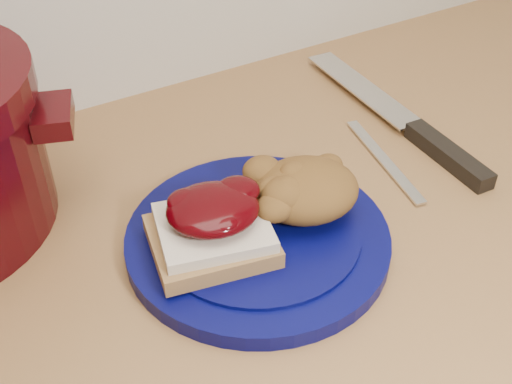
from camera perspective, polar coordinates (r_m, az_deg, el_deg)
plate at (r=0.63m, az=0.15°, el=-4.20°), size 0.32×0.32×0.02m
sandwich at (r=0.59m, az=-3.90°, el=-3.02°), size 0.13×0.12×0.05m
stuffing_mound at (r=0.63m, az=4.45°, el=0.20°), size 0.13×0.12×0.05m
chef_knife at (r=0.80m, az=14.55°, el=4.96°), size 0.05×0.35×0.02m
butter_knife at (r=0.76m, az=11.29°, el=2.84°), size 0.05×0.17×0.00m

